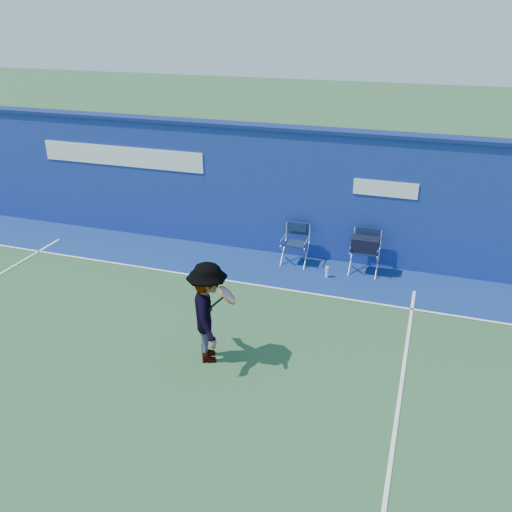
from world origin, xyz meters
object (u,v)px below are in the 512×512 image
(water_bottle, at_px, (327,272))
(tennis_player, at_px, (208,313))
(directors_chair_right, at_px, (365,256))
(directors_chair_left, at_px, (295,251))

(water_bottle, bearing_deg, tennis_player, -109.33)
(directors_chair_right, relative_size, water_bottle, 3.91)
(directors_chair_left, bearing_deg, water_bottle, -29.49)
(directors_chair_left, bearing_deg, tennis_player, -95.73)
(directors_chair_right, bearing_deg, directors_chair_left, -179.86)
(directors_chair_left, xyz_separation_m, water_bottle, (0.87, -0.49, -0.19))
(water_bottle, height_order, tennis_player, tennis_player)
(directors_chair_right, distance_m, water_bottle, 0.94)
(directors_chair_left, height_order, directors_chair_right, directors_chair_right)
(directors_chair_left, distance_m, water_bottle, 1.02)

